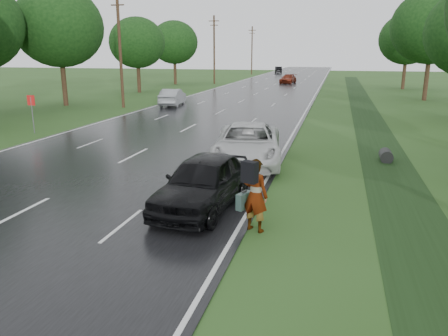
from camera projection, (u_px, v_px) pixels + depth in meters
name	position (u px, v px, depth m)	size (l,w,h in m)	color
ground	(17.00, 215.00, 13.24)	(220.00, 220.00, 0.00)	#2B4E1B
road	(263.00, 91.00, 55.34)	(14.00, 180.00, 0.04)	black
edge_stripe_east	(317.00, 92.00, 53.70)	(0.12, 180.00, 0.01)	silver
edge_stripe_west	(212.00, 89.00, 56.96)	(0.12, 180.00, 0.01)	silver
center_line	(263.00, 90.00, 55.33)	(0.12, 180.00, 0.01)	silver
drainage_ditch	(372.00, 129.00, 27.96)	(2.20, 120.00, 0.56)	black
road_sign	(32.00, 106.00, 26.09)	(0.50, 0.06, 2.30)	slate
utility_pole_mid	(120.00, 47.00, 37.50)	(1.60, 0.26, 10.00)	#3A2217
utility_pole_far	(214.00, 49.00, 65.57)	(1.60, 0.26, 10.00)	#3A2217
utility_pole_distant	(252.00, 50.00, 93.64)	(1.60, 0.26, 10.00)	#3A2217
tree_east_d	(433.00, 27.00, 42.66)	(8.00, 8.00, 10.76)	#3A2217
tree_east_f	(408.00, 39.00, 56.03)	(7.20, 7.20, 9.62)	#3A2217
tree_west_c	(59.00, 27.00, 38.46)	(7.80, 7.80, 10.43)	#3A2217
tree_west_d	(137.00, 43.00, 51.64)	(6.60, 6.60, 8.80)	#3A2217
tree_west_f	(174.00, 42.00, 64.81)	(7.00, 7.00, 9.29)	#3A2217
pedestrian	(254.00, 194.00, 11.87)	(1.00, 1.04, 2.05)	#A5998C
white_pickup	(247.00, 144.00, 19.15)	(2.83, 6.14, 1.71)	silver
dark_sedan	(203.00, 182.00, 13.60)	(1.98, 4.93, 1.68)	black
silver_sedan	(173.00, 97.00, 39.75)	(1.60, 4.58, 1.51)	#909498
far_car_red	(288.00, 79.00, 67.74)	(1.90, 4.66, 1.35)	maroon
far_car_dark	(278.00, 70.00, 100.54)	(1.54, 4.42, 1.45)	black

